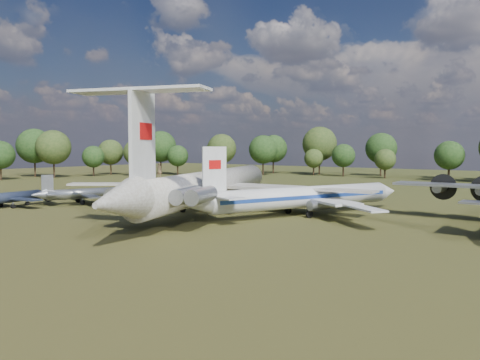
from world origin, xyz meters
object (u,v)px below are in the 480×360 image
Objects in this scene: tu104_jet at (304,201)px; il62_airliner at (211,191)px; small_prop_west at (9,200)px; small_prop_northwest at (82,196)px; person_on_il62 at (159,170)px.

il62_airliner is at bearing -139.36° from tu104_jet.
small_prop_west is 10.71m from small_prop_northwest.
small_prop_northwest is (-35.21, -9.80, -0.73)m from tu104_jet.
il62_airliner is 1.53× the size of tu104_jet.
il62_airliner is at bearing -85.35° from person_on_il62.
small_prop_west is at bearing -15.14° from person_on_il62.
small_prop_west is at bearing -170.24° from il62_airliner.
il62_airliner is 36.76× the size of person_on_il62.
small_prop_west is (-26.81, -15.49, -1.73)m from il62_airliner.
person_on_il62 is (-7.00, -19.37, 4.66)m from tu104_jet.
person_on_il62 is (28.20, -9.57, 5.40)m from small_prop_northwest.
tu104_jet is 24.09× the size of person_on_il62.
person_on_il62 is (5.62, -15.23, 3.70)m from il62_airliner.
person_on_il62 is (32.43, 0.27, 5.44)m from small_prop_west.
small_prop_northwest is 30.27m from person_on_il62.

